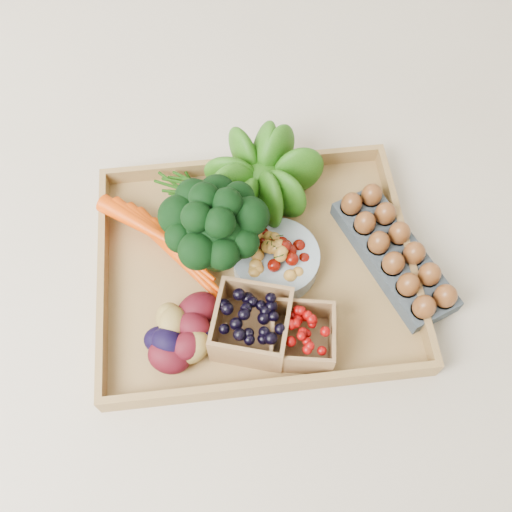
{
  "coord_description": "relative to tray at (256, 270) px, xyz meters",
  "views": [
    {
      "loc": [
        -0.05,
        -0.46,
        0.93
      ],
      "look_at": [
        0.0,
        0.0,
        0.06
      ],
      "focal_mm": 40.0,
      "sensor_mm": 36.0,
      "label": 1
    }
  ],
  "objects": [
    {
      "name": "carrots",
      "position": [
        -0.15,
        0.05,
        0.03
      ],
      "size": [
        0.23,
        0.16,
        0.05
      ],
      "primitive_type": null,
      "color": "#DF4003",
      "rests_on": "tray"
    },
    {
      "name": "cherry_bowl",
      "position": [
        0.04,
        0.0,
        0.03
      ],
      "size": [
        0.15,
        0.15,
        0.04
      ],
      "primitive_type": "cylinder",
      "color": "#8C9EA5",
      "rests_on": "tray"
    },
    {
      "name": "punnet_blackberry",
      "position": [
        -0.02,
        -0.12,
        0.05
      ],
      "size": [
        0.15,
        0.15,
        0.08
      ],
      "primitive_type": "cube",
      "rotation": [
        0.0,
        0.0,
        -0.29
      ],
      "color": "black",
      "rests_on": "tray"
    },
    {
      "name": "punnet_raspberry",
      "position": [
        0.06,
        -0.15,
        0.04
      ],
      "size": [
        0.12,
        0.12,
        0.07
      ],
      "primitive_type": "cube",
      "rotation": [
        0.0,
        0.0,
        -0.18
      ],
      "color": "#7A0505",
      "rests_on": "tray"
    },
    {
      "name": "lettuce",
      "position": [
        0.02,
        0.15,
        0.08
      ],
      "size": [
        0.15,
        0.15,
        0.15
      ],
      "primitive_type": "sphere",
      "color": "#11490B",
      "rests_on": "tray"
    },
    {
      "name": "broccoli",
      "position": [
        -0.07,
        0.02,
        0.08
      ],
      "size": [
        0.17,
        0.17,
        0.14
      ],
      "primitive_type": null,
      "color": "black",
      "rests_on": "tray"
    },
    {
      "name": "ground",
      "position": [
        0.0,
        0.0,
        -0.01
      ],
      "size": [
        4.0,
        4.0,
        0.0
      ],
      "primitive_type": "plane",
      "color": "beige",
      "rests_on": "ground"
    },
    {
      "name": "potatoes",
      "position": [
        -0.14,
        -0.13,
        0.05
      ],
      "size": [
        0.15,
        0.15,
        0.09
      ],
      "primitive_type": null,
      "color": "#3E0A11",
      "rests_on": "tray"
    },
    {
      "name": "egg_carton",
      "position": [
        0.25,
        -0.01,
        0.02
      ],
      "size": [
        0.19,
        0.29,
        0.03
      ],
      "primitive_type": "cube",
      "rotation": [
        0.0,
        0.0,
        0.36
      ],
      "color": "#3D474D",
      "rests_on": "tray"
    },
    {
      "name": "tray",
      "position": [
        0.0,
        0.0,
        0.0
      ],
      "size": [
        0.55,
        0.45,
        0.01
      ],
      "primitive_type": "cube",
      "color": "#A17B43",
      "rests_on": "ground"
    }
  ]
}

